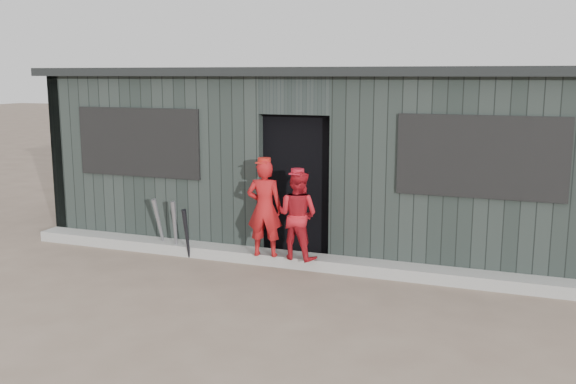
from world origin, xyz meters
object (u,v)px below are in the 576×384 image
at_px(bat_mid, 175,228).
at_px(bat_right, 187,234).
at_px(player_grey_back, 345,210).
at_px(dugout, 326,155).
at_px(bat_left, 159,225).
at_px(player_red_left, 265,208).
at_px(player_red_right, 297,215).

distance_m(bat_mid, bat_right, 0.27).
bearing_deg(player_grey_back, bat_mid, -8.94).
height_order(bat_mid, dugout, dugout).
bearing_deg(bat_left, player_grey_back, 14.51).
bearing_deg(player_red_left, bat_right, -7.56).
relative_size(player_red_left, dugout, 0.15).
height_order(player_red_left, player_grey_back, player_red_left).
xyz_separation_m(bat_left, dugout, (1.95, 1.76, 0.89)).
bearing_deg(player_grey_back, bat_left, -11.98).
xyz_separation_m(player_grey_back, dugout, (-0.61, 1.09, 0.60)).
bearing_deg(dugout, bat_mid, -132.52).
bearing_deg(bat_right, dugout, 53.72).
distance_m(bat_right, player_red_left, 1.23).
bearing_deg(bat_mid, bat_right, -24.61).
xyz_separation_m(bat_mid, bat_right, (0.25, -0.11, -0.03)).
bearing_deg(player_red_left, player_grey_back, -149.11).
distance_m(bat_right, dugout, 2.56).
bearing_deg(dugout, player_red_right, -84.36).
height_order(player_red_right, player_grey_back, player_grey_back).
bearing_deg(bat_left, bat_right, -17.61).
bearing_deg(bat_left, player_red_right, -2.26).
distance_m(player_red_left, dugout, 1.95).
bearing_deg(player_red_left, bat_mid, -12.75).
height_order(bat_left, dugout, dugout).
height_order(bat_mid, bat_right, bat_mid).
distance_m(bat_mid, player_red_right, 1.87).
xyz_separation_m(bat_left, player_grey_back, (2.56, 0.66, 0.29)).
height_order(player_red_left, player_red_right, player_red_left).
distance_m(player_red_right, player_grey_back, 0.86).
xyz_separation_m(bat_right, player_grey_back, (2.02, 0.83, 0.33)).
distance_m(player_red_left, player_grey_back, 1.17).
height_order(bat_left, player_red_left, player_red_left).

